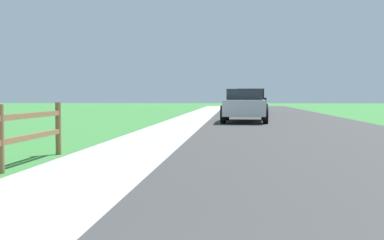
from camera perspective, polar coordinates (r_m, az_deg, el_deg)
name	(u,v)px	position (r m, az deg, el deg)	size (l,w,h in m)	color
ground_plane	(210,119)	(25.38, 1.98, 0.06)	(120.00, 120.00, 0.00)	#357635
road_asphalt	(278,118)	(27.44, 9.51, 0.23)	(7.00, 66.00, 0.01)	#363636
curb_concrete	(156,118)	(27.68, -4.03, 0.28)	(6.00, 66.00, 0.01)	#A29B98
grass_verge	(128,117)	(27.95, -7.07, 0.29)	(5.00, 66.00, 0.00)	#357635
parked_suv_silver	(245,105)	(23.14, 5.88, 1.68)	(2.10, 5.05, 1.47)	#B7BABF
parked_car_black	(251,102)	(31.31, 6.54, 2.00)	(2.16, 4.85, 1.60)	black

